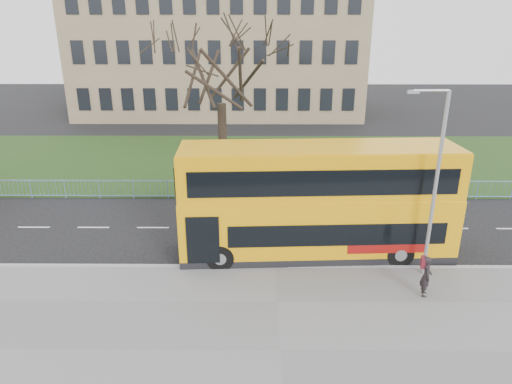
% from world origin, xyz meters
% --- Properties ---
extents(ground, '(120.00, 120.00, 0.00)m').
position_xyz_m(ground, '(0.00, 0.00, 0.00)').
color(ground, black).
rests_on(ground, ground).
extents(pavement, '(80.00, 10.50, 0.12)m').
position_xyz_m(pavement, '(0.00, -6.75, 0.06)').
color(pavement, slate).
rests_on(pavement, ground).
extents(kerb, '(80.00, 0.20, 0.14)m').
position_xyz_m(kerb, '(0.00, -1.55, 0.07)').
color(kerb, '#949396').
rests_on(kerb, ground).
extents(grass_verge, '(80.00, 15.40, 0.08)m').
position_xyz_m(grass_verge, '(0.00, 14.30, 0.04)').
color(grass_verge, '#1F3A15').
rests_on(grass_verge, ground).
extents(guard_railing, '(40.00, 0.12, 1.10)m').
position_xyz_m(guard_railing, '(0.00, 6.60, 0.55)').
color(guard_railing, '#77A0D3').
rests_on(guard_railing, ground).
extents(bare_tree, '(8.17, 8.17, 11.67)m').
position_xyz_m(bare_tree, '(-3.00, 10.00, 5.91)').
color(bare_tree, black).
rests_on(bare_tree, grass_verge).
extents(civic_building, '(30.00, 15.00, 14.00)m').
position_xyz_m(civic_building, '(-5.00, 35.00, 7.00)').
color(civic_building, '#887256').
rests_on(civic_building, ground).
extents(yellow_bus, '(11.71, 3.33, 4.86)m').
position_xyz_m(yellow_bus, '(1.81, -0.21, 2.60)').
color(yellow_bus, '#F4A60A').
rests_on(yellow_bus, ground).
extents(pedestrian, '(0.49, 0.65, 1.59)m').
position_xyz_m(pedestrian, '(5.48, -3.62, 0.92)').
color(pedestrian, black).
rests_on(pedestrian, pavement).
extents(street_lamp, '(1.56, 0.21, 7.35)m').
position_xyz_m(street_lamp, '(5.91, -2.03, 4.15)').
color(street_lamp, '#989AA1').
rests_on(street_lamp, pavement).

